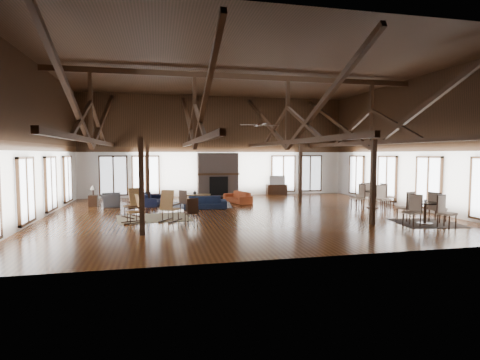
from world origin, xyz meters
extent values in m
plane|color=#592E12|center=(0.00, 0.00, 0.00)|extent=(16.00, 16.00, 0.00)
cube|color=black|center=(0.00, 0.00, 6.00)|extent=(16.00, 14.00, 0.02)
cube|color=white|center=(0.00, 7.00, 3.00)|extent=(16.00, 0.02, 6.00)
cube|color=white|center=(0.00, -7.00, 3.00)|extent=(16.00, 0.02, 6.00)
cube|color=white|center=(-8.00, 0.00, 3.00)|extent=(0.02, 14.00, 6.00)
cube|color=white|center=(8.00, 0.00, 3.00)|extent=(0.02, 14.00, 6.00)
cube|color=black|center=(0.00, 0.00, 5.75)|extent=(15.60, 0.18, 0.22)
cube|color=black|center=(-6.00, 0.00, 3.05)|extent=(0.16, 13.70, 0.18)
cube|color=black|center=(-6.00, 0.00, 4.40)|extent=(0.14, 0.14, 2.70)
cube|color=black|center=(-6.00, 3.50, 4.28)|extent=(0.15, 7.07, 3.12)
cube|color=black|center=(-6.00, -3.50, 4.28)|extent=(0.15, 7.07, 3.12)
cube|color=black|center=(-2.00, 0.00, 3.05)|extent=(0.16, 13.70, 0.18)
cube|color=black|center=(-2.00, 0.00, 4.40)|extent=(0.14, 0.14, 2.70)
cube|color=black|center=(-2.00, 3.50, 4.28)|extent=(0.15, 7.07, 3.12)
cube|color=black|center=(-2.00, -3.50, 4.28)|extent=(0.15, 7.07, 3.12)
cube|color=black|center=(2.00, 0.00, 3.05)|extent=(0.16, 13.70, 0.18)
cube|color=black|center=(2.00, 0.00, 4.40)|extent=(0.14, 0.14, 2.70)
cube|color=black|center=(2.00, 3.50, 4.28)|extent=(0.15, 7.07, 3.12)
cube|color=black|center=(2.00, -3.50, 4.28)|extent=(0.15, 7.07, 3.12)
cube|color=black|center=(6.00, 0.00, 3.05)|extent=(0.16, 13.70, 0.18)
cube|color=black|center=(6.00, 0.00, 4.40)|extent=(0.14, 0.14, 2.70)
cube|color=black|center=(6.00, 3.50, 4.28)|extent=(0.15, 7.07, 3.12)
cube|color=black|center=(6.00, -3.50, 4.28)|extent=(0.15, 7.07, 3.12)
cube|color=black|center=(-4.00, -3.50, 1.52)|extent=(0.16, 0.16, 3.05)
cube|color=black|center=(4.00, -3.50, 1.52)|extent=(0.16, 0.16, 3.05)
cube|color=black|center=(-4.00, 3.50, 1.52)|extent=(0.16, 0.16, 3.05)
cube|color=black|center=(4.00, 3.50, 1.52)|extent=(0.16, 0.16, 3.05)
cube|color=#736158|center=(0.00, 6.68, 1.30)|extent=(2.40, 0.62, 2.60)
cube|color=black|center=(0.00, 6.36, 0.65)|extent=(1.10, 0.06, 1.10)
cube|color=black|center=(0.00, 6.40, 1.35)|extent=(2.50, 0.20, 0.12)
cylinder|color=black|center=(0.50, -1.00, 4.05)|extent=(0.04, 0.04, 0.70)
cylinder|color=black|center=(0.50, -1.00, 3.70)|extent=(0.20, 0.20, 0.10)
cube|color=black|center=(0.95, -1.00, 3.70)|extent=(0.70, 0.12, 0.02)
cube|color=black|center=(0.50, -0.55, 3.70)|extent=(0.12, 0.70, 0.02)
cube|color=black|center=(0.05, -1.00, 3.70)|extent=(0.70, 0.12, 0.02)
cube|color=black|center=(0.50, -1.45, 3.70)|extent=(0.12, 0.70, 0.02)
imported|color=#131D36|center=(-1.39, 1.70, 0.29)|extent=(2.00, 0.89, 0.57)
imported|color=black|center=(-3.84, 3.64, 0.30)|extent=(2.10, 1.01, 0.59)
imported|color=#9A3D1D|center=(0.56, 3.58, 0.28)|extent=(2.07, 1.25, 0.56)
cube|color=brown|center=(-1.63, 3.26, 0.48)|extent=(1.47, 1.03, 0.06)
cube|color=brown|center=(-2.19, 3.04, 0.23)|extent=(0.06, 0.06, 0.45)
cube|color=brown|center=(-2.19, 3.48, 0.23)|extent=(0.06, 0.06, 0.45)
cube|color=brown|center=(-1.07, 3.04, 0.23)|extent=(0.06, 0.06, 0.45)
cube|color=brown|center=(-1.07, 3.48, 0.23)|extent=(0.06, 0.06, 0.45)
imported|color=#B2B2B2|center=(-1.71, 3.29, 0.61)|extent=(0.24, 0.24, 0.19)
imported|color=#353538|center=(-5.74, 3.33, 0.32)|extent=(1.04, 0.92, 0.64)
cube|color=black|center=(-6.59, 3.63, 0.27)|extent=(0.41, 0.41, 0.55)
cylinder|color=black|center=(-6.59, 3.63, 0.71)|extent=(0.08, 0.08, 0.33)
cone|color=beige|center=(-6.59, 3.63, 0.93)|extent=(0.29, 0.29, 0.24)
cube|color=#A0663C|center=(-4.53, -0.06, 0.46)|extent=(0.72, 0.72, 0.05)
cube|color=#A0663C|center=(-4.39, -0.26, 0.82)|extent=(0.55, 0.47, 0.76)
cube|color=black|center=(-4.70, -0.19, 0.03)|extent=(0.58, 0.79, 0.05)
cube|color=black|center=(-4.35, 0.06, 0.03)|extent=(0.58, 0.79, 0.05)
cube|color=#A0663C|center=(-3.06, -1.23, 0.46)|extent=(0.72, 0.71, 0.05)
cube|color=#A0663C|center=(-3.19, -1.43, 0.82)|extent=(0.55, 0.46, 0.76)
cube|color=black|center=(-3.24, -1.11, 0.03)|extent=(0.55, 0.81, 0.05)
cube|color=black|center=(-2.87, -1.35, 0.03)|extent=(0.55, 0.81, 0.05)
cube|color=#A0663C|center=(-4.40, -1.31, 0.40)|extent=(0.57, 0.59, 0.05)
cube|color=#A0663C|center=(-4.20, -1.24, 0.72)|extent=(0.32, 0.50, 0.67)
cube|color=black|center=(-4.34, -1.50, 0.02)|extent=(0.79, 0.32, 0.05)
cube|color=black|center=(-4.47, -1.13, 0.02)|extent=(0.79, 0.32, 0.05)
cube|color=black|center=(-2.35, 0.49, 0.46)|extent=(0.60, 0.60, 0.05)
cube|color=black|center=(-2.49, 0.36, 0.73)|extent=(0.32, 0.34, 0.56)
cylinder|color=black|center=(-2.35, 0.49, 0.23)|extent=(0.03, 0.03, 0.46)
cube|color=black|center=(-2.36, -2.12, 0.44)|extent=(0.50, 0.50, 0.05)
cube|color=black|center=(-2.31, -2.30, 0.71)|extent=(0.41, 0.13, 0.54)
cylinder|color=black|center=(-2.36, -2.12, 0.22)|extent=(0.03, 0.03, 0.44)
cylinder|color=black|center=(5.96, -3.77, 0.77)|extent=(0.91, 0.91, 0.04)
cylinder|color=black|center=(5.96, -3.77, 0.40)|extent=(0.10, 0.10, 0.75)
cylinder|color=black|center=(5.96, -3.77, 0.02)|extent=(0.55, 0.55, 0.04)
cylinder|color=black|center=(6.38, 0.31, 0.79)|extent=(0.92, 0.92, 0.04)
cylinder|color=black|center=(6.38, 0.31, 0.40)|extent=(0.10, 0.10, 0.77)
cylinder|color=black|center=(6.38, 0.31, 0.02)|extent=(0.55, 0.55, 0.04)
imported|color=#B2B2B2|center=(5.96, -3.76, 0.84)|extent=(0.15, 0.15, 0.09)
imported|color=#B2B2B2|center=(6.41, 0.24, 0.86)|extent=(0.15, 0.15, 0.11)
cube|color=black|center=(3.72, 6.75, 0.32)|extent=(1.26, 0.47, 0.63)
imported|color=#B2B2B2|center=(3.73, 6.75, 0.91)|extent=(0.98, 0.24, 0.56)
cube|color=tan|center=(-3.70, -0.40, 0.01)|extent=(3.00, 2.48, 0.01)
cube|color=#1A2649|center=(-1.63, 3.07, 0.01)|extent=(3.66, 2.92, 0.01)
cube|color=black|center=(6.13, -3.67, 0.01)|extent=(2.45, 2.29, 0.01)
camera|label=1|loc=(-3.48, -15.47, 2.54)|focal=28.00mm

